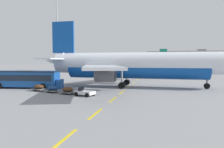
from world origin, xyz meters
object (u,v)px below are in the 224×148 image
object	(u,v)px
apron_shuttle_bus	(24,78)
apron_light_mast_near	(57,23)
airliner_foreground	(132,65)
fuel_service_truck	(155,72)
baggage_train	(60,90)
uld_cargo_container	(57,84)
airliner_mid_left	(141,63)

from	to	relation	value
apron_shuttle_bus	apron_light_mast_near	bearing A→B (deg)	107.65
airliner_foreground	fuel_service_truck	bearing A→B (deg)	80.64
apron_shuttle_bus	fuel_service_truck	size ratio (longest dim) A/B	1.67
baggage_train	uld_cargo_container	xyz separation A→B (m)	(-2.74, 4.42, 0.27)
uld_cargo_container	airliner_mid_left	bearing A→B (deg)	85.14
baggage_train	uld_cargo_container	size ratio (longest dim) A/B	6.49
apron_light_mast_near	uld_cargo_container	bearing A→B (deg)	-62.83
fuel_service_truck	apron_shuttle_bus	bearing A→B (deg)	-128.05
airliner_foreground	uld_cargo_container	xyz separation A→B (m)	(-11.99, -5.36, -3.15)
apron_shuttle_bus	airliner_mid_left	bearing A→B (deg)	80.90
apron_shuttle_bus	uld_cargo_container	distance (m)	6.13
apron_shuttle_bus	uld_cargo_container	bearing A→B (deg)	4.33
airliner_mid_left	fuel_service_truck	size ratio (longest dim) A/B	4.19
apron_shuttle_bus	fuel_service_truck	distance (m)	35.08
airliner_mid_left	uld_cargo_container	distance (m)	79.75
airliner_mid_left	baggage_train	size ratio (longest dim) A/B	2.69
fuel_service_truck	airliner_foreground	bearing A→B (deg)	-99.36
airliner_foreground	baggage_train	size ratio (longest dim) A/B	3.02
apron_light_mast_near	baggage_train	bearing A→B (deg)	-62.23
fuel_service_truck	uld_cargo_container	bearing A→B (deg)	-119.84
apron_light_mast_near	apron_shuttle_bus	bearing A→B (deg)	-72.35
airliner_foreground	apron_light_mast_near	bearing A→B (deg)	137.02
airliner_mid_left	apron_light_mast_near	size ratio (longest dim) A/B	1.12
fuel_service_truck	uld_cargo_container	xyz separation A→B (m)	(-15.58, -27.16, -0.85)
fuel_service_truck	uld_cargo_container	world-z (taller)	fuel_service_truck
airliner_mid_left	apron_light_mast_near	distance (m)	54.65
baggage_train	apron_light_mast_near	distance (m)	43.96
airliner_foreground	uld_cargo_container	size ratio (longest dim) A/B	19.62
airliner_mid_left	baggage_train	distance (m)	83.98
airliner_foreground	fuel_service_truck	size ratio (longest dim) A/B	4.71
airliner_foreground	apron_light_mast_near	distance (m)	40.73
apron_shuttle_bus	baggage_train	size ratio (longest dim) A/B	1.07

